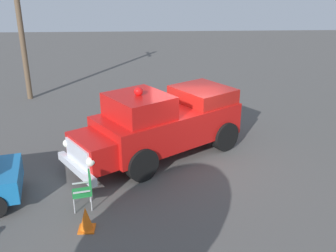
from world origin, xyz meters
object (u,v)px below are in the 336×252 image
at_px(vintage_fire_truck, 162,123).
at_px(traffic_cone, 86,219).
at_px(utility_pole, 20,22).
at_px(lawn_chair_by_car, 86,188).

xyz_separation_m(vintage_fire_truck, traffic_cone, (-2.01, -4.06, -0.89)).
bearing_deg(vintage_fire_truck, utility_pole, 133.44).
bearing_deg(lawn_chair_by_car, traffic_cone, -82.62).
relative_size(vintage_fire_truck, traffic_cone, 9.65).
distance_m(vintage_fire_truck, utility_pole, 9.62).
distance_m(vintage_fire_truck, lawn_chair_by_car, 3.79).
xyz_separation_m(lawn_chair_by_car, traffic_cone, (0.13, -0.99, -0.28)).
height_order(vintage_fire_truck, utility_pole, utility_pole).
bearing_deg(utility_pole, traffic_cone, -67.97).
xyz_separation_m(vintage_fire_truck, lawn_chair_by_car, (-2.14, -3.07, -0.61)).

